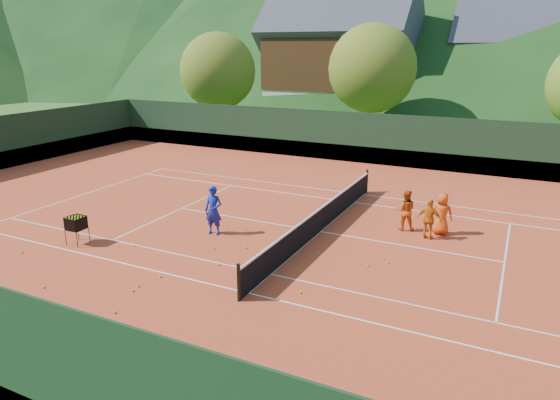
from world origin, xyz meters
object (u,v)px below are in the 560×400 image
at_px(student_a, 405,210).
at_px(student_b, 429,219).
at_px(ball_hopper, 76,224).
at_px(chalet_left, 341,59).
at_px(chalet_mid, 527,67).
at_px(tennis_net, 320,219).
at_px(coach, 213,210).
at_px(student_c, 442,214).

xyz_separation_m(student_a, student_b, (0.98, -0.55, -0.04)).
relative_size(student_a, ball_hopper, 1.56).
bearing_deg(student_b, student_a, -23.72).
xyz_separation_m(student_a, chalet_left, (-12.79, 28.42, 4.84)).
relative_size(chalet_left, chalet_mid, 1.09).
bearing_deg(chalet_mid, tennis_net, -100.01).
height_order(student_b, tennis_net, student_b).
xyz_separation_m(ball_hopper, chalet_mid, (13.24, 38.88, 4.22)).
bearing_deg(coach, chalet_left, 94.80).
bearing_deg(tennis_net, student_b, 15.34).
relative_size(coach, student_c, 1.16).
bearing_deg(student_c, student_b, 58.75).
xyz_separation_m(coach, ball_hopper, (-3.80, -2.92, -0.17)).
bearing_deg(student_b, chalet_mid, -88.39).
relative_size(coach, tennis_net, 0.15).
bearing_deg(chalet_left, student_a, -65.76).
relative_size(coach, student_a, 1.17).
relative_size(student_a, chalet_left, 0.11).
bearing_deg(ball_hopper, tennis_net, 33.99).
xyz_separation_m(coach, chalet_mid, (9.45, 35.96, 4.05)).
height_order(coach, student_a, coach).
distance_m(student_a, student_b, 1.12).
distance_m(student_a, chalet_mid, 32.84).
relative_size(ball_hopper, chalet_mid, 0.08).
height_order(student_a, ball_hopper, student_a).
relative_size(student_a, student_b, 1.05).
distance_m(coach, ball_hopper, 4.79).
height_order(student_c, chalet_mid, chalet_mid).
relative_size(student_c, chalet_left, 0.11).
xyz_separation_m(student_c, chalet_left, (-14.10, 28.28, 4.84)).
bearing_deg(student_b, coach, 28.00).
relative_size(student_b, chalet_mid, 0.12).
distance_m(student_b, student_c, 0.76).
bearing_deg(student_c, chalet_mid, -99.20).
bearing_deg(ball_hopper, chalet_mid, 71.19).
xyz_separation_m(student_b, chalet_left, (-13.77, 28.97, 4.88)).
distance_m(coach, student_b, 7.82).
distance_m(coach, student_c, 8.40).
xyz_separation_m(tennis_net, ball_hopper, (-7.24, -4.89, 0.25)).
bearing_deg(chalet_mid, ball_hopper, -108.81).
xyz_separation_m(student_b, chalet_mid, (2.23, 32.97, 4.23)).
height_order(coach, student_b, coach).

